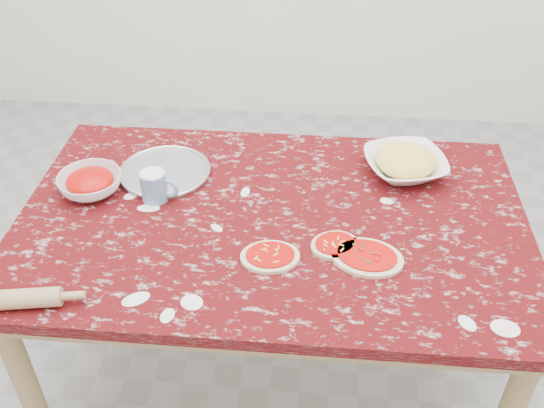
{
  "coord_description": "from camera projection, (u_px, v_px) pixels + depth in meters",
  "views": [
    {
      "loc": [
        0.13,
        -1.48,
        1.96
      ],
      "look_at": [
        0.0,
        0.0,
        0.8
      ],
      "focal_mm": 40.28,
      "sensor_mm": 36.0,
      "label": 1
    }
  ],
  "objects": [
    {
      "name": "ground",
      "position": [
        272.0,
        366.0,
        2.38
      ],
      "size": [
        4.0,
        4.0,
        0.0
      ],
      "primitive_type": "plane",
      "color": "gray"
    },
    {
      "name": "worktable",
      "position": [
        272.0,
        236.0,
        1.97
      ],
      "size": [
        1.6,
        1.0,
        0.75
      ],
      "color": "#41080A",
      "rests_on": "ground"
    },
    {
      "name": "pizza_tray",
      "position": [
        165.0,
        172.0,
        2.1
      ],
      "size": [
        0.32,
        0.32,
        0.01
      ],
      "primitive_type": "cylinder",
      "rotation": [
        0.0,
        0.0,
        -0.05
      ],
      "color": "#B2B2B7",
      "rests_on": "worktable"
    },
    {
      "name": "sauce_bowl",
      "position": [
        90.0,
        184.0,
        2.0
      ],
      "size": [
        0.22,
        0.22,
        0.06
      ],
      "primitive_type": "imported",
      "rotation": [
        0.0,
        0.0,
        0.08
      ],
      "color": "white",
      "rests_on": "worktable"
    },
    {
      "name": "cheese_bowl",
      "position": [
        405.0,
        165.0,
        2.09
      ],
      "size": [
        0.33,
        0.33,
        0.07
      ],
      "primitive_type": "imported",
      "rotation": [
        0.0,
        0.0,
        0.27
      ],
      "color": "white",
      "rests_on": "worktable"
    },
    {
      "name": "flour_mug",
      "position": [
        155.0,
        186.0,
        1.96
      ],
      "size": [
        0.13,
        0.09,
        0.1
      ],
      "color": "#6991BA",
      "rests_on": "worktable"
    },
    {
      "name": "pizza_left",
      "position": [
        270.0,
        257.0,
        1.76
      ],
      "size": [
        0.19,
        0.16,
        0.02
      ],
      "color": "beige",
      "rests_on": "worktable"
    },
    {
      "name": "pizza_mid",
      "position": [
        335.0,
        245.0,
        1.8
      ],
      "size": [
        0.18,
        0.17,
        0.02
      ],
      "color": "beige",
      "rests_on": "worktable"
    },
    {
      "name": "pizza_right",
      "position": [
        367.0,
        257.0,
        1.76
      ],
      "size": [
        0.24,
        0.2,
        0.02
      ],
      "color": "beige",
      "rests_on": "worktable"
    },
    {
      "name": "rolling_pin",
      "position": [
        9.0,
        300.0,
        1.6
      ],
      "size": [
        0.27,
        0.1,
        0.05
      ],
      "primitive_type": "cylinder",
      "rotation": [
        0.0,
        1.57,
        0.17
      ],
      "color": "tan",
      "rests_on": "worktable"
    }
  ]
}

